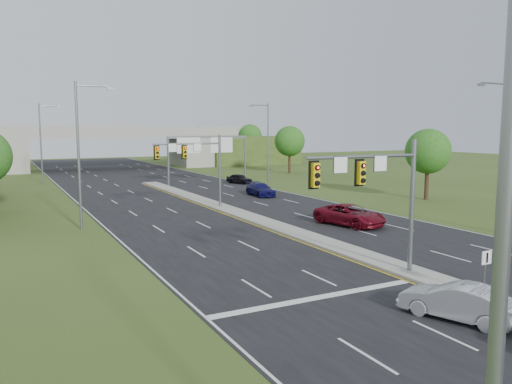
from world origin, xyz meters
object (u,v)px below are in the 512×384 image
(sign_gantry, at_px, (207,146))
(car_far_b, at_px, (260,189))
(car_silver, at_px, (457,301))
(car_far_c, at_px, (239,179))
(car_far_a, at_px, (350,215))
(signal_mast_far, at_px, (198,159))
(signal_mast_near, at_px, (380,186))
(keep_right_sign, at_px, (486,266))
(overpass, at_px, (107,150))

(sign_gantry, xyz_separation_m, car_far_b, (0.84, -14.05, -4.50))
(car_silver, xyz_separation_m, car_far_c, (14.04, 49.40, -0.06))
(sign_gantry, distance_m, car_far_b, 14.77)
(car_silver, relative_size, car_far_b, 0.89)
(car_silver, bearing_deg, car_far_a, -137.92)
(signal_mast_far, height_order, car_far_b, signal_mast_far)
(signal_mast_near, distance_m, sign_gantry, 45.88)
(car_far_c, bearing_deg, car_silver, -127.56)
(keep_right_sign, height_order, car_silver, keep_right_sign)
(car_far_c, bearing_deg, keep_right_sign, -124.53)
(sign_gantry, height_order, overpass, overpass)
(car_far_b, bearing_deg, car_far_c, 78.39)
(car_silver, bearing_deg, keep_right_sign, 177.92)
(car_far_a, distance_m, car_far_b, 18.98)
(signal_mast_near, distance_m, car_far_b, 32.70)
(signal_mast_near, distance_m, car_far_c, 45.98)
(car_silver, distance_m, car_far_b, 38.01)
(sign_gantry, height_order, car_far_a, sign_gantry)
(overpass, distance_m, car_far_a, 68.27)
(signal_mast_near, distance_m, signal_mast_far, 25.00)
(signal_mast_far, bearing_deg, car_far_a, -59.09)
(signal_mast_far, height_order, car_far_a, signal_mast_far)
(car_far_b, bearing_deg, signal_mast_near, -104.06)
(signal_mast_near, height_order, signal_mast_far, same)
(sign_gantry, bearing_deg, car_far_a, -92.10)
(sign_gantry, bearing_deg, signal_mast_near, -101.25)
(keep_right_sign, distance_m, car_far_c, 49.53)
(signal_mast_near, height_order, car_far_a, signal_mast_near)
(keep_right_sign, distance_m, sign_gantry, 50.04)
(car_silver, xyz_separation_m, car_far_a, (8.51, 17.64, 0.09))
(sign_gantry, distance_m, overpass, 35.75)
(keep_right_sign, xyz_separation_m, sign_gantry, (6.68, 49.45, 3.72))
(sign_gantry, xyz_separation_m, car_silver, (-9.72, -50.56, -4.49))
(overpass, bearing_deg, car_far_b, -81.29)
(keep_right_sign, bearing_deg, car_far_a, 71.68)
(car_silver, bearing_deg, overpass, -114.20)
(sign_gantry, distance_m, car_far_a, 33.23)
(car_silver, relative_size, car_far_c, 1.12)
(signal_mast_far, xyz_separation_m, car_silver, (-0.77, -30.56, -3.98))
(signal_mast_far, xyz_separation_m, car_far_c, (13.26, 18.84, -4.03))
(keep_right_sign, relative_size, car_far_c, 0.56)
(car_far_a, bearing_deg, signal_mast_far, 108.16)
(car_far_c, bearing_deg, signal_mast_far, -146.85)
(keep_right_sign, height_order, sign_gantry, sign_gantry)
(car_far_b, bearing_deg, sign_gantry, 96.91)
(signal_mast_far, height_order, car_far_c, signal_mast_far)
(keep_right_sign, xyz_separation_m, car_far_c, (11.00, 48.29, -0.83))
(overpass, height_order, car_far_b, overpass)
(signal_mast_far, distance_m, car_far_c, 23.39)
(signal_mast_far, relative_size, sign_gantry, 0.60)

